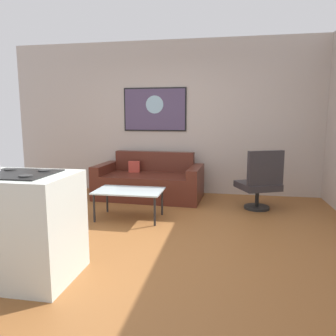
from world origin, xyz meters
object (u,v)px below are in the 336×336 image
Objects in this scene: wall_painting at (155,109)px; couch at (149,183)px; armchair at (260,182)px; coffee_table at (129,192)px.

couch is at bearing -89.10° from wall_painting.
couch is 2.01× the size of armchair.
armchair is (1.85, 0.76, 0.07)m from coffee_table.
armchair is at bearing 22.29° from coffee_table.
wall_painting reaches higher than armchair.
couch is 1.91m from armchair.
coffee_table is at bearing -157.71° from armchair.
coffee_table is 0.79× the size of wall_painting.
armchair is at bearing -13.81° from couch.
wall_painting is at bearing 90.27° from coffee_table.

